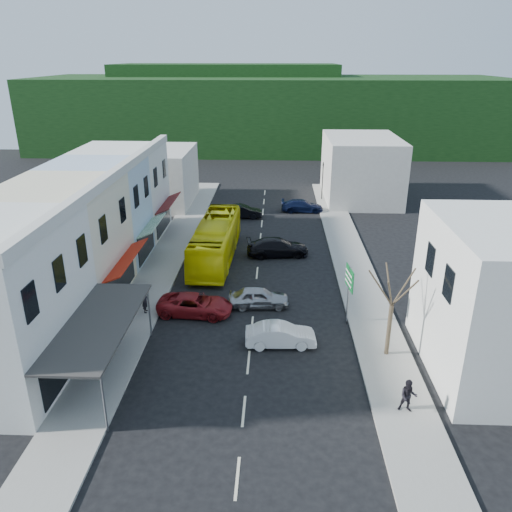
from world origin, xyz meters
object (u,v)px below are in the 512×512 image
Objects in this scene: car_white at (281,335)px; traffic_signal at (322,181)px; car_silver at (259,297)px; pedestrian_left at (145,300)px; street_tree at (392,305)px; bus at (216,241)px; direction_sign at (348,295)px; pedestrian_right at (408,396)px; car_red at (195,304)px.

traffic_signal is (4.86, 31.02, 1.50)m from car_white.
car_silver is 2.59× the size of pedestrian_left.
street_tree is at bearing 89.35° from traffic_signal.
direction_sign is at bearing -45.70° from bus.
pedestrian_right is 8.59m from direction_sign.
street_tree is at bearing -110.33° from pedestrian_left.
car_white is 9.28m from pedestrian_left.
car_silver is 0.70× the size of street_tree.
car_white is at bearing -118.02° from car_red.
direction_sign is at bearing -113.36° from car_silver.
pedestrian_right is 36.71m from traffic_signal.
car_silver is at bearing 134.17° from pedestrian_right.
pedestrian_left is 17.06m from pedestrian_right.
traffic_signal is at bearing -17.04° from car_silver.
car_white and car_red have the same top height.
street_tree is at bearing -106.27° from car_red.
car_white is 5.08m from direction_sign.
car_red is (-4.04, -1.19, 0.00)m from car_silver.
car_silver is 27.10m from traffic_signal.
traffic_signal is at bearing 62.91° from bus.
direction_sign reaches higher than car_white.
traffic_signal reaches higher than pedestrian_left.
street_tree reaches higher than pedestrian_right.
car_red is 2.71× the size of pedestrian_right.
bus is 6.82× the size of pedestrian_left.
traffic_signal is (-1.01, 31.87, -0.95)m from street_tree.
pedestrian_right is (11.01, -18.52, -0.55)m from bus.
pedestrian_right reaches higher than car_silver.
direction_sign is (4.11, 2.72, 1.22)m from car_white.
car_silver is 4.91m from car_white.
direction_sign reaches higher than pedestrian_left.
bus is at bearing 129.90° from pedestrian_right.
direction_sign is (12.75, -0.66, 0.92)m from pedestrian_left.
bus is at bearing 18.59° from car_white.
pedestrian_left is at bearing 65.30° from car_white.
direction_sign is (-1.72, 8.37, 0.92)m from pedestrian_right.
bus is at bearing 21.09° from car_silver.
pedestrian_left reaches higher than car_white.
car_white is 6.49m from car_red.
pedestrian_right is at bearing 89.06° from traffic_signal.
pedestrian_left is at bearing 96.70° from car_silver.
bus is 2.64× the size of traffic_signal.
street_tree is (11.04, -13.71, 1.60)m from bus.
direction_sign is 0.61× the size of street_tree.
pedestrian_right is 0.27× the size of street_tree.
car_white is 0.70× the size of street_tree.
street_tree reaches higher than car_red.
car_white is 0.96× the size of car_red.
traffic_signal reaches higher than car_silver.
street_tree is at bearing -70.34° from direction_sign.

